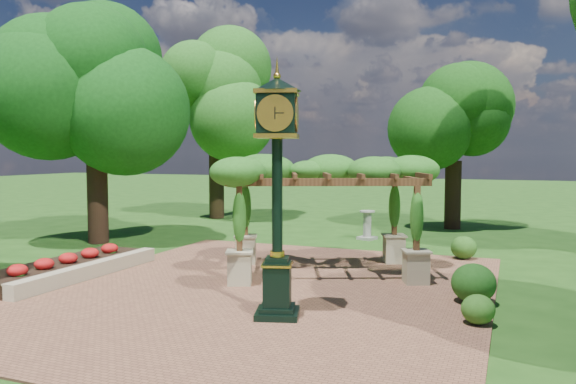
% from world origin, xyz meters
% --- Properties ---
extents(ground, '(120.00, 120.00, 0.00)m').
position_xyz_m(ground, '(0.00, 0.00, 0.00)').
color(ground, '#1E4714').
rests_on(ground, ground).
extents(brick_plaza, '(10.00, 12.00, 0.04)m').
position_xyz_m(brick_plaza, '(0.00, 1.00, 0.02)').
color(brick_plaza, brown).
rests_on(brick_plaza, ground).
extents(border_wall, '(0.35, 5.00, 0.40)m').
position_xyz_m(border_wall, '(-4.60, 0.50, 0.20)').
color(border_wall, '#C6B793').
rests_on(border_wall, ground).
extents(flower_bed, '(1.50, 5.00, 0.36)m').
position_xyz_m(flower_bed, '(-5.50, 0.50, 0.18)').
color(flower_bed, red).
rests_on(flower_bed, ground).
extents(pedestal_clock, '(1.15, 1.15, 4.66)m').
position_xyz_m(pedestal_clock, '(1.13, -0.86, 2.79)').
color(pedestal_clock, black).
rests_on(pedestal_clock, brick_plaza).
extents(pergola, '(5.74, 4.75, 3.11)m').
position_xyz_m(pergola, '(0.70, 3.28, 2.56)').
color(pergola, tan).
rests_on(pergola, brick_plaza).
extents(sundial, '(0.72, 0.72, 1.07)m').
position_xyz_m(sundial, '(0.34, 9.48, 0.47)').
color(sundial, '#9A9991').
rests_on(sundial, ground).
extents(shrub_front, '(0.78, 0.78, 0.55)m').
position_xyz_m(shrub_front, '(4.75, 0.07, 0.32)').
color(shrub_front, '#2D611B').
rests_on(shrub_front, brick_plaza).
extents(shrub_mid, '(1.02, 1.02, 0.83)m').
position_xyz_m(shrub_mid, '(4.57, 1.59, 0.46)').
color(shrub_mid, '#1B4A14').
rests_on(shrub_mid, brick_plaza).
extents(shrub_back, '(0.90, 0.90, 0.68)m').
position_xyz_m(shrub_back, '(3.98, 6.64, 0.38)').
color(shrub_back, '#275618').
rests_on(shrub_back, brick_plaza).
extents(tree_west_near, '(4.60, 4.60, 8.20)m').
position_xyz_m(tree_west_near, '(-8.34, 5.18, 5.63)').
color(tree_west_near, '#341E14').
rests_on(tree_west_near, ground).
extents(tree_west_far, '(3.81, 3.81, 8.79)m').
position_xyz_m(tree_west_far, '(-8.18, 13.48, 6.00)').
color(tree_west_far, black).
rests_on(tree_west_far, ground).
extents(tree_north, '(3.55, 3.55, 7.37)m').
position_xyz_m(tree_north, '(2.96, 13.71, 5.03)').
color(tree_north, black).
rests_on(tree_north, ground).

